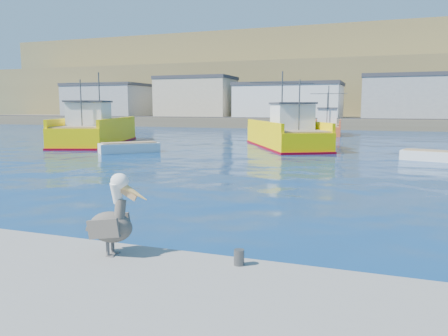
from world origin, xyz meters
name	(u,v)px	position (x,y,z in m)	size (l,w,h in m)	color
ground	(175,229)	(0.00, 0.00, 0.00)	(260.00, 260.00, 0.00)	#071B52
dock_bollards	(129,244)	(0.60, -3.40, 0.65)	(36.20, 0.20, 0.30)	#4C4C4C
far_shore	(360,85)	(0.00, 109.20, 8.98)	(200.00, 81.00, 24.00)	brown
trawler_yellow_a	(96,131)	(-19.81, 23.74, 1.17)	(8.78, 14.45, 6.82)	#FBD200
trawler_yellow_b	(286,135)	(-2.12, 26.09, 1.09)	(9.52, 12.80, 6.64)	#FBD200
boat_orange	(327,126)	(-0.75, 44.78, 1.04)	(4.51, 8.83, 6.12)	#D44E26
skiff_left	(129,149)	(-12.57, 17.89, 0.31)	(4.31, 4.22, 0.97)	silver
skiff_mid	(433,157)	(8.76, 20.01, 0.27)	(4.09, 2.29, 0.84)	silver
pelican	(113,220)	(0.43, -3.70, 1.22)	(1.37, 0.63, 1.68)	#595451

